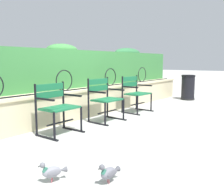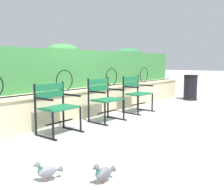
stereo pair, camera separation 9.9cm
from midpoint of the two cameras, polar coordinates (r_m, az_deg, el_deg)
ground_plane at (r=4.95m, az=0.49°, el=-6.43°), size 60.00×60.00×0.00m
stone_wall at (r=5.52m, az=-7.46°, el=-1.74°), size 8.46×0.41×0.62m
iron_arch_fence at (r=5.12m, az=-10.29°, el=2.83°), size 7.90×0.02×0.42m
hedge_row at (r=5.79m, az=-10.52°, el=6.15°), size 8.29×0.53×0.97m
park_chair_left at (r=4.31m, az=-12.92°, el=-2.46°), size 0.64×0.54×0.84m
park_chair_centre at (r=5.10m, az=-2.29°, el=-0.69°), size 0.63×0.53×0.87m
park_chair_right at (r=6.05m, az=4.77°, el=0.57°), size 0.64×0.54×0.86m
pigeon_near_chairs at (r=2.71m, az=-14.32°, el=-16.26°), size 0.28×0.16×0.22m
pigeon_far_side at (r=2.61m, az=-1.90°, el=-16.96°), size 0.29×0.11×0.22m
trash_bin at (r=8.31m, az=16.35°, el=1.54°), size 0.44×0.44×0.78m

